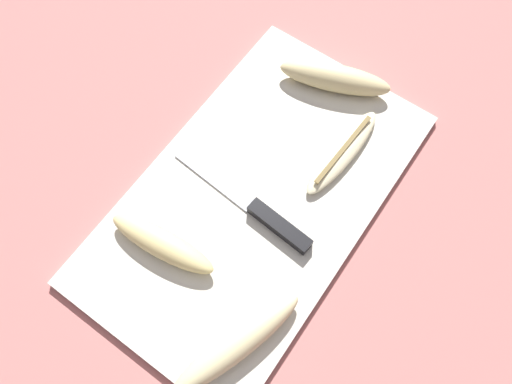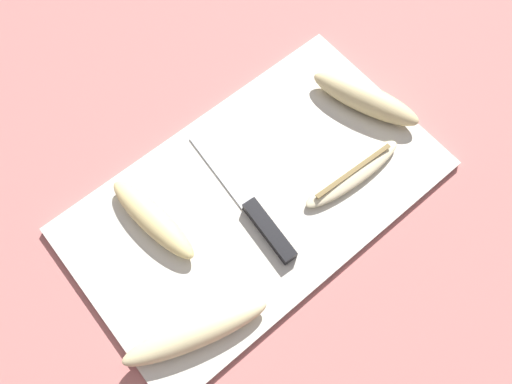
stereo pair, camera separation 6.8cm
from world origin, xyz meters
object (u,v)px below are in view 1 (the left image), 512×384
object	(u,v)px
banana_mellow_near	(335,78)
banana_pale_long	(342,152)
knife	(266,216)
banana_golden_short	(162,244)
banana_soft_right	(237,343)

from	to	relation	value
banana_mellow_near	banana_pale_long	world-z (taller)	banana_mellow_near
knife	banana_pale_long	world-z (taller)	banana_pale_long
banana_mellow_near	banana_golden_short	bearing A→B (deg)	172.15
banana_mellow_near	banana_golden_short	size ratio (longest dim) A/B	1.09
banana_soft_right	banana_golden_short	bearing A→B (deg)	73.83
banana_golden_short	banana_soft_right	bearing A→B (deg)	-106.17
banana_mellow_near	banana_golden_short	world-z (taller)	banana_mellow_near
banana_pale_long	banana_golden_short	bearing A→B (deg)	154.63
banana_golden_short	banana_pale_long	bearing A→B (deg)	-25.37
banana_mellow_near	banana_soft_right	xyz separation A→B (m)	(-0.39, -0.11, -0.00)
banana_mellow_near	banana_golden_short	xyz separation A→B (m)	(-0.35, 0.05, -0.00)
banana_mellow_near	banana_soft_right	distance (m)	0.41
banana_mellow_near	knife	bearing A→B (deg)	-170.63
knife	banana_mellow_near	xyz separation A→B (m)	(0.24, 0.04, 0.01)
knife	banana_golden_short	world-z (taller)	banana_golden_short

